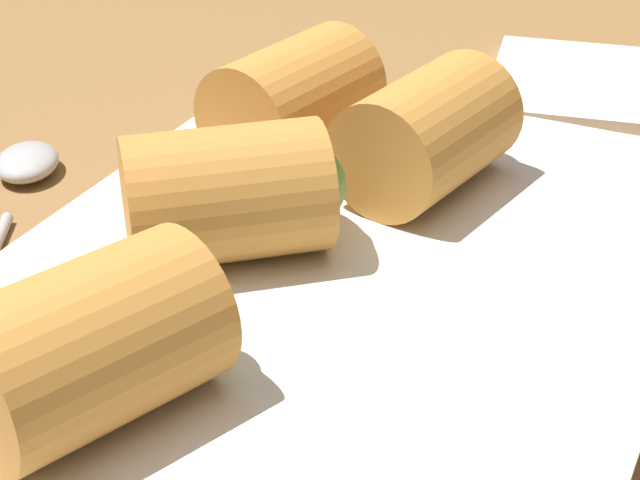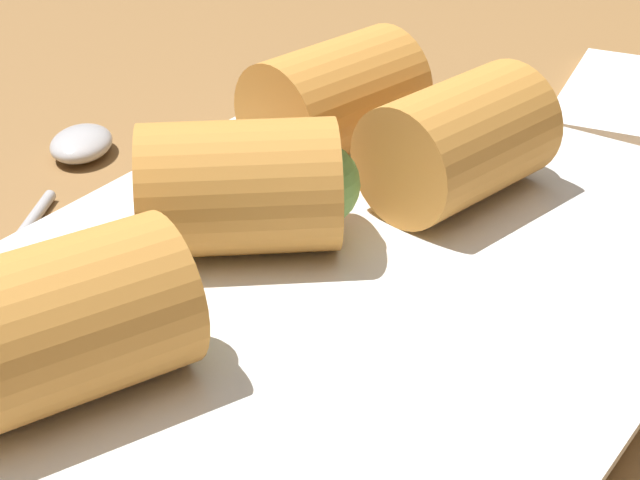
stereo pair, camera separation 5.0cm
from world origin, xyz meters
TOP-DOWN VIEW (x-y plane):
  - table_surface at (0.00, 0.00)cm, footprint 180.00×140.00cm
  - serving_plate at (-1.52, -1.95)cm, footprint 34.93×23.29cm
  - roll_front_left at (-2.51, -5.65)cm, footprint 8.24×8.51cm
  - roll_front_right at (-11.36, -7.68)cm, footprint 8.26×6.13cm
  - roll_back_left at (-10.53, -1.31)cm, footprint 8.25×6.08cm
  - roll_back_right at (6.88, -4.70)cm, footprint 8.35×7.12cm
  - spoon at (-5.02, -18.03)cm, footprint 14.84×8.99cm
  - napkin at (-27.23, 0.96)cm, footprint 12.43×11.15cm

SIDE VIEW (x-z plane):
  - table_surface at x=0.00cm, z-range 0.00..2.00cm
  - napkin at x=-27.23cm, z-range 2.00..2.60cm
  - spoon at x=-5.02cm, z-range 1.94..3.18cm
  - serving_plate at x=-1.52cm, z-range 2.01..3.51cm
  - roll_front_left at x=-2.51cm, z-range 3.50..8.34cm
  - roll_front_right at x=-11.36cm, z-range 3.50..8.34cm
  - roll_back_left at x=-10.53cm, z-range 3.50..8.34cm
  - roll_back_right at x=6.88cm, z-range 3.50..8.34cm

